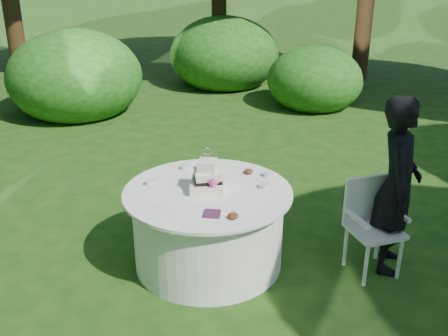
{
  "coord_description": "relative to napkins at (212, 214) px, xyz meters",
  "views": [
    {
      "loc": [
        0.59,
        -4.3,
        2.83
      ],
      "look_at": [
        0.15,
        0.0,
        1.0
      ],
      "focal_mm": 42.0,
      "sensor_mm": 36.0,
      "label": 1
    }
  ],
  "objects": [
    {
      "name": "ground",
      "position": [
        -0.1,
        0.46,
        -0.78
      ],
      "size": [
        80.0,
        80.0,
        0.0
      ],
      "primitive_type": "plane",
      "color": "#183A0F",
      "rests_on": "ground"
    },
    {
      "name": "table",
      "position": [
        -0.1,
        0.46,
        -0.39
      ],
      "size": [
        1.56,
        1.56,
        0.77
      ],
      "color": "white",
      "rests_on": "ground"
    },
    {
      "name": "chair",
      "position": [
        1.41,
        0.53,
        -0.26
      ],
      "size": [
        0.57,
        0.57,
        0.9
      ],
      "color": "silver",
      "rests_on": "ground"
    },
    {
      "name": "guest",
      "position": [
        1.62,
        0.6,
        0.06
      ],
      "size": [
        0.51,
        0.67,
        1.67
      ],
      "primitive_type": "imported",
      "rotation": [
        0.0,
        0.0,
        1.39
      ],
      "color": "black",
      "rests_on": "ground"
    },
    {
      "name": "napkins",
      "position": [
        0.0,
        0.0,
        0.0
      ],
      "size": [
        0.14,
        0.14,
        0.02
      ],
      "primitive_type": "cube",
      "color": "#491F3C",
      "rests_on": "table"
    },
    {
      "name": "petal_cups",
      "position": [
        0.22,
        0.42,
        0.02
      ],
      "size": [
        0.16,
        1.02,
        0.05
      ],
      "color": "#562D16",
      "rests_on": "table"
    },
    {
      "name": "cake",
      "position": [
        -0.1,
        0.46,
        0.1
      ],
      "size": [
        0.32,
        0.32,
        0.42
      ],
      "color": "white",
      "rests_on": "table"
    },
    {
      "name": "votives",
      "position": [
        -0.05,
        0.72,
        0.01
      ],
      "size": [
        1.2,
        0.5,
        0.04
      ],
      "color": "silver",
      "rests_on": "table"
    },
    {
      "name": "feather_plume",
      "position": [
        -0.39,
        0.1,
        -0.0
      ],
      "size": [
        0.48,
        0.07,
        0.01
      ],
      "primitive_type": "ellipsoid",
      "color": "white",
      "rests_on": "table"
    }
  ]
}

